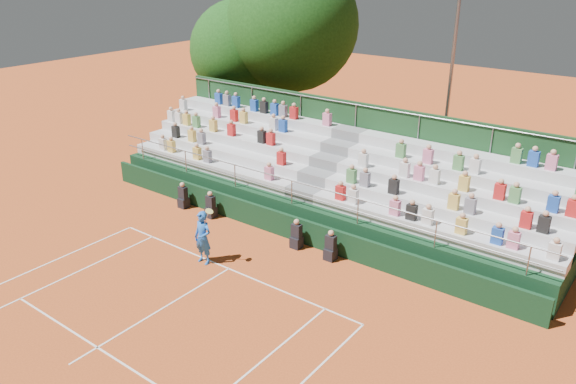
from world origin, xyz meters
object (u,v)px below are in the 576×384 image
Objects in this scene: floodlight_mast at (451,74)px; tennis_player at (203,238)px; tree_west at (240,50)px; tree_east at (292,25)px.

tennis_player is at bearing -106.22° from floodlight_mast.
floodlight_mast is at bearing 2.58° from tree_west.
floodlight_mast reaches higher than tree_west.
tree_east is at bearing 177.58° from floodlight_mast.
tree_west is 0.78× the size of tree_east.
tree_east is at bearing 17.41° from tree_west.
tree_east is at bearing 113.68° from tennis_player.
tree_west is at bearing -177.42° from floodlight_mast.
tree_east is 1.13× the size of floodlight_mast.
tree_west is at bearing 125.98° from tennis_player.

